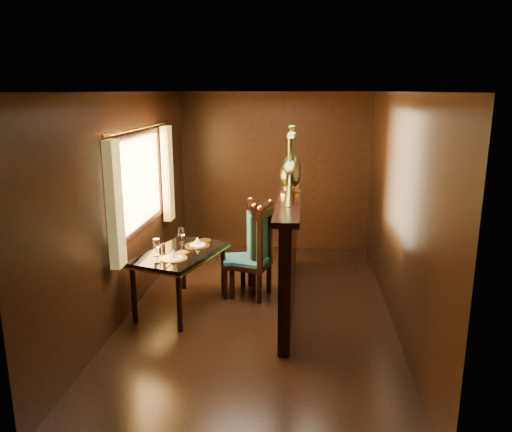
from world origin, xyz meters
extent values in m
plane|color=black|center=(0.00, 0.00, 0.00)|extent=(5.00, 5.00, 0.00)
cube|color=black|center=(0.00, 2.50, 1.25)|extent=(3.00, 0.04, 2.50)
cube|color=black|center=(0.00, -2.50, 1.25)|extent=(3.00, 0.04, 2.50)
cube|color=black|center=(-1.50, 0.00, 1.25)|extent=(0.04, 5.00, 2.50)
cube|color=black|center=(1.50, 0.00, 1.25)|extent=(0.04, 5.00, 2.50)
cube|color=beige|center=(0.00, 0.00, 2.50)|extent=(3.00, 5.00, 0.04)
cube|color=#FFC672|center=(-1.50, 0.30, 1.45)|extent=(0.01, 1.70, 1.05)
cube|color=gold|center=(-1.40, -0.67, 1.40)|extent=(0.10, 0.22, 1.30)
cube|color=gold|center=(-1.40, 1.27, 1.40)|extent=(0.10, 0.22, 1.30)
cylinder|color=gold|center=(-1.42, 0.30, 2.10)|extent=(0.03, 2.20, 0.03)
cube|color=black|center=(0.33, 0.30, 0.65)|extent=(0.12, 2.60, 1.30)
cube|color=#3A3B1B|center=(0.26, 0.30, 0.70)|extent=(0.02, 2.20, 0.95)
cube|color=black|center=(0.33, 0.30, 1.33)|extent=(0.26, 2.70, 0.06)
cube|color=black|center=(-0.93, 0.00, 0.68)|extent=(1.01, 1.32, 0.04)
cube|color=gold|center=(-0.93, 0.00, 0.65)|extent=(1.04, 1.35, 0.02)
cylinder|color=black|center=(-1.36, -0.41, 0.32)|extent=(0.06, 0.06, 0.64)
cylinder|color=black|center=(-0.80, -0.58, 0.32)|extent=(0.06, 0.06, 0.64)
cylinder|color=black|center=(-1.05, 0.59, 0.32)|extent=(0.06, 0.06, 0.64)
cylinder|color=black|center=(-0.50, 0.42, 0.32)|extent=(0.06, 0.06, 0.64)
cylinder|color=orange|center=(-0.94, -0.25, 0.71)|extent=(0.30, 0.30, 0.01)
cone|color=white|center=(-0.94, -0.25, 0.76)|extent=(0.11, 0.11, 0.10)
cylinder|color=orange|center=(-0.78, 0.25, 0.71)|extent=(0.30, 0.30, 0.01)
cone|color=white|center=(-0.78, 0.25, 0.76)|extent=(0.11, 0.11, 0.10)
cylinder|color=silver|center=(-1.18, 0.05, 0.73)|extent=(0.03, 0.03, 0.06)
cylinder|color=silver|center=(-1.16, 0.10, 0.73)|extent=(0.03, 0.03, 0.06)
cube|color=black|center=(-0.16, 0.45, 0.41)|extent=(0.53, 0.53, 0.06)
cube|color=#124554|center=(-0.16, 0.45, 0.46)|extent=(0.47, 0.47, 0.05)
cube|color=#124554|center=(0.02, 0.40, 0.77)|extent=(0.12, 0.33, 0.55)
cube|color=black|center=(-0.38, 0.33, 0.19)|extent=(0.05, 0.05, 0.38)
cube|color=black|center=(-0.03, 0.23, 0.19)|extent=(0.05, 0.05, 0.38)
cube|color=black|center=(-0.28, 0.67, 0.19)|extent=(0.05, 0.05, 0.38)
cube|color=black|center=(0.06, 0.58, 0.19)|extent=(0.05, 0.05, 0.38)
sphere|color=gold|center=(-0.02, 0.23, 1.19)|extent=(0.07, 0.07, 0.07)
sphere|color=gold|center=(0.07, 0.58, 1.19)|extent=(0.07, 0.07, 0.07)
cube|color=black|center=(-0.33, 0.53, 0.41)|extent=(0.52, 0.52, 0.06)
cube|color=#124554|center=(-0.33, 0.53, 0.45)|extent=(0.47, 0.47, 0.05)
cube|color=#124554|center=(-0.15, 0.58, 0.76)|extent=(0.11, 0.33, 0.55)
cube|color=black|center=(-0.46, 0.32, 0.19)|extent=(0.05, 0.05, 0.38)
cube|color=black|center=(-0.12, 0.40, 0.19)|extent=(0.05, 0.05, 0.38)
cube|color=black|center=(-0.54, 0.66, 0.19)|extent=(0.05, 0.05, 0.38)
cube|color=black|center=(-0.20, 0.74, 0.19)|extent=(0.05, 0.05, 0.38)
sphere|color=gold|center=(-0.11, 0.41, 1.18)|extent=(0.06, 0.06, 0.06)
sphere|color=gold|center=(-0.19, 0.75, 1.18)|extent=(0.06, 0.06, 0.06)
camera|label=1|loc=(0.51, -5.37, 2.51)|focal=35.00mm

